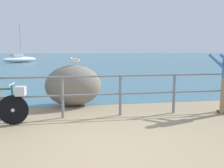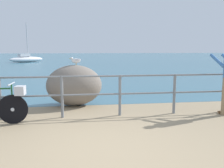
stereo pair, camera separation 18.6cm
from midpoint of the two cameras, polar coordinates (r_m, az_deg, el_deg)
The scene contains 6 objects.
ground_plane at distance 23.79m, azimuth -6.87°, elevation 4.13°, with size 120.00×120.00×0.10m, color #937F60.
sea_surface at distance 52.00m, azimuth -7.40°, elevation 6.41°, with size 120.00×90.00×0.01m, color #38667A.
promenade_railing at distance 5.88m, azimuth -4.01°, elevation -1.65°, with size 9.99×0.07×1.02m.
breakwater_boulder_main at distance 7.13m, azimuth -8.22°, elevation -0.32°, with size 1.62×1.11×1.19m.
seagull at distance 7.03m, azimuth -7.80°, elevation 5.60°, with size 0.34×0.15×0.23m.
sailboat at distance 32.35m, azimuth -19.50°, elevation 5.65°, with size 4.26×3.74×4.90m.
Camera 2 is at (-0.28, -3.74, 1.65)m, focal length 38.56 mm.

